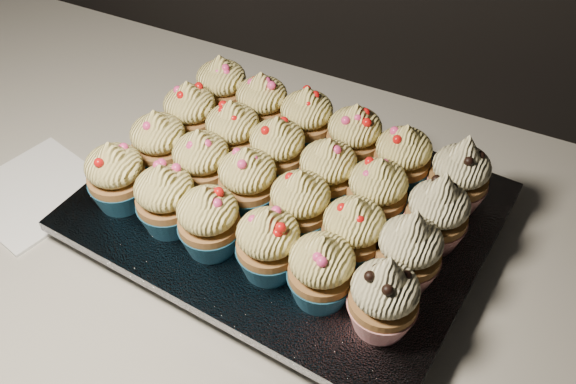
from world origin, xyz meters
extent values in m
cube|color=beige|center=(0.00, 1.70, 0.88)|extent=(2.44, 0.64, 0.04)
cube|color=white|center=(-0.13, 1.63, 0.90)|extent=(0.17, 0.17, 0.00)
cube|color=black|center=(0.16, 1.71, 0.91)|extent=(0.41, 0.33, 0.02)
cube|color=silver|center=(0.16, 1.71, 0.93)|extent=(0.44, 0.36, 0.01)
cone|color=navy|center=(0.00, 1.64, 0.95)|extent=(0.06, 0.06, 0.03)
ellipsoid|color=#F8E17D|center=(0.00, 1.64, 0.99)|extent=(0.06, 0.06, 0.04)
cone|color=#F8E17D|center=(0.00, 1.64, 1.01)|extent=(0.03, 0.03, 0.02)
cone|color=navy|center=(0.06, 1.63, 0.95)|extent=(0.06, 0.06, 0.03)
ellipsoid|color=#F8E17D|center=(0.06, 1.63, 0.99)|extent=(0.06, 0.06, 0.04)
cone|color=#F8E17D|center=(0.06, 1.63, 1.01)|extent=(0.03, 0.03, 0.02)
cone|color=navy|center=(0.12, 1.62, 0.95)|extent=(0.06, 0.06, 0.03)
ellipsoid|color=#F8E17D|center=(0.12, 1.62, 0.99)|extent=(0.06, 0.06, 0.04)
cone|color=#F8E17D|center=(0.12, 1.62, 1.01)|extent=(0.03, 0.03, 0.02)
cone|color=navy|center=(0.18, 1.62, 0.95)|extent=(0.06, 0.06, 0.03)
ellipsoid|color=#F8E17D|center=(0.18, 1.62, 0.99)|extent=(0.06, 0.06, 0.04)
cone|color=#F8E17D|center=(0.18, 1.62, 1.01)|extent=(0.03, 0.03, 0.02)
cone|color=navy|center=(0.24, 1.62, 0.95)|extent=(0.06, 0.06, 0.03)
ellipsoid|color=#F8E17D|center=(0.24, 1.62, 0.99)|extent=(0.06, 0.06, 0.04)
cone|color=#F8E17D|center=(0.24, 1.62, 1.01)|extent=(0.03, 0.03, 0.02)
cone|color=#B1181F|center=(0.30, 1.61, 0.95)|extent=(0.06, 0.06, 0.03)
ellipsoid|color=beige|center=(0.30, 1.61, 0.99)|extent=(0.06, 0.06, 0.04)
cone|color=beige|center=(0.30, 1.61, 1.02)|extent=(0.03, 0.03, 0.03)
cone|color=navy|center=(0.01, 1.70, 0.95)|extent=(0.06, 0.06, 0.03)
ellipsoid|color=#F8E17D|center=(0.01, 1.70, 0.99)|extent=(0.06, 0.06, 0.04)
cone|color=#F8E17D|center=(0.01, 1.70, 1.01)|extent=(0.03, 0.03, 0.02)
cone|color=navy|center=(0.07, 1.69, 0.95)|extent=(0.06, 0.06, 0.03)
ellipsoid|color=#F8E17D|center=(0.07, 1.69, 0.99)|extent=(0.06, 0.06, 0.04)
cone|color=#F8E17D|center=(0.07, 1.69, 1.01)|extent=(0.03, 0.03, 0.02)
cone|color=navy|center=(0.13, 1.69, 0.95)|extent=(0.06, 0.06, 0.03)
ellipsoid|color=#F8E17D|center=(0.13, 1.69, 0.99)|extent=(0.06, 0.06, 0.04)
cone|color=#F8E17D|center=(0.13, 1.69, 1.01)|extent=(0.03, 0.03, 0.02)
cone|color=navy|center=(0.19, 1.68, 0.95)|extent=(0.06, 0.06, 0.03)
ellipsoid|color=#F8E17D|center=(0.19, 1.68, 0.99)|extent=(0.06, 0.06, 0.04)
cone|color=#F8E17D|center=(0.19, 1.68, 1.01)|extent=(0.03, 0.03, 0.02)
cone|color=navy|center=(0.25, 1.67, 0.95)|extent=(0.06, 0.06, 0.03)
ellipsoid|color=#F8E17D|center=(0.25, 1.67, 0.99)|extent=(0.06, 0.06, 0.04)
cone|color=#F8E17D|center=(0.25, 1.67, 1.01)|extent=(0.03, 0.03, 0.02)
cone|color=#B1181F|center=(0.31, 1.67, 0.95)|extent=(0.06, 0.06, 0.03)
ellipsoid|color=beige|center=(0.31, 1.67, 0.99)|extent=(0.06, 0.06, 0.04)
cone|color=beige|center=(0.31, 1.67, 1.02)|extent=(0.03, 0.03, 0.03)
cone|color=navy|center=(0.01, 1.76, 0.95)|extent=(0.06, 0.06, 0.03)
ellipsoid|color=#F8E17D|center=(0.01, 1.76, 0.99)|extent=(0.06, 0.06, 0.04)
cone|color=#F8E17D|center=(0.01, 1.76, 1.01)|extent=(0.03, 0.03, 0.02)
cone|color=navy|center=(0.07, 1.75, 0.95)|extent=(0.06, 0.06, 0.03)
ellipsoid|color=#F8E17D|center=(0.07, 1.75, 0.99)|extent=(0.06, 0.06, 0.04)
cone|color=#F8E17D|center=(0.07, 1.75, 1.01)|extent=(0.03, 0.03, 0.02)
cone|color=navy|center=(0.13, 1.75, 0.95)|extent=(0.06, 0.06, 0.03)
ellipsoid|color=#F8E17D|center=(0.13, 1.75, 0.99)|extent=(0.06, 0.06, 0.04)
cone|color=#F8E17D|center=(0.13, 1.75, 1.01)|extent=(0.03, 0.03, 0.02)
cone|color=navy|center=(0.19, 1.74, 0.95)|extent=(0.06, 0.06, 0.03)
ellipsoid|color=#F8E17D|center=(0.19, 1.74, 0.99)|extent=(0.06, 0.06, 0.04)
cone|color=#F8E17D|center=(0.19, 1.74, 1.01)|extent=(0.03, 0.03, 0.02)
cone|color=navy|center=(0.25, 1.73, 0.95)|extent=(0.06, 0.06, 0.03)
ellipsoid|color=#F8E17D|center=(0.25, 1.73, 0.99)|extent=(0.06, 0.06, 0.04)
cone|color=#F8E17D|center=(0.25, 1.73, 1.01)|extent=(0.03, 0.03, 0.02)
cone|color=#B1181F|center=(0.31, 1.73, 0.95)|extent=(0.06, 0.06, 0.03)
ellipsoid|color=beige|center=(0.31, 1.73, 0.99)|extent=(0.06, 0.06, 0.04)
cone|color=beige|center=(0.31, 1.73, 1.02)|extent=(0.03, 0.03, 0.03)
cone|color=navy|center=(0.02, 1.82, 0.95)|extent=(0.06, 0.06, 0.03)
ellipsoid|color=#F8E17D|center=(0.02, 1.82, 0.99)|extent=(0.06, 0.06, 0.04)
cone|color=#F8E17D|center=(0.02, 1.82, 1.01)|extent=(0.03, 0.03, 0.02)
cone|color=navy|center=(0.08, 1.81, 0.95)|extent=(0.06, 0.06, 0.03)
ellipsoid|color=#F8E17D|center=(0.08, 1.81, 0.99)|extent=(0.06, 0.06, 0.04)
cone|color=#F8E17D|center=(0.08, 1.81, 1.01)|extent=(0.03, 0.03, 0.02)
cone|color=navy|center=(0.14, 1.81, 0.95)|extent=(0.06, 0.06, 0.03)
ellipsoid|color=#F8E17D|center=(0.14, 1.81, 0.99)|extent=(0.06, 0.06, 0.04)
cone|color=#F8E17D|center=(0.14, 1.81, 1.01)|extent=(0.03, 0.03, 0.02)
cone|color=navy|center=(0.20, 1.80, 0.95)|extent=(0.06, 0.06, 0.03)
ellipsoid|color=#F8E17D|center=(0.20, 1.80, 0.99)|extent=(0.06, 0.06, 0.04)
cone|color=#F8E17D|center=(0.20, 1.80, 1.01)|extent=(0.03, 0.03, 0.02)
cone|color=navy|center=(0.26, 1.79, 0.95)|extent=(0.06, 0.06, 0.03)
ellipsoid|color=#F8E17D|center=(0.26, 1.79, 0.99)|extent=(0.06, 0.06, 0.04)
cone|color=#F8E17D|center=(0.26, 1.79, 1.01)|extent=(0.03, 0.03, 0.02)
cone|color=#B1181F|center=(0.32, 1.79, 0.95)|extent=(0.06, 0.06, 0.03)
ellipsoid|color=beige|center=(0.32, 1.79, 0.99)|extent=(0.06, 0.06, 0.04)
cone|color=beige|center=(0.32, 1.79, 1.02)|extent=(0.03, 0.03, 0.03)
camera|label=1|loc=(0.38, 1.28, 1.43)|focal=40.00mm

